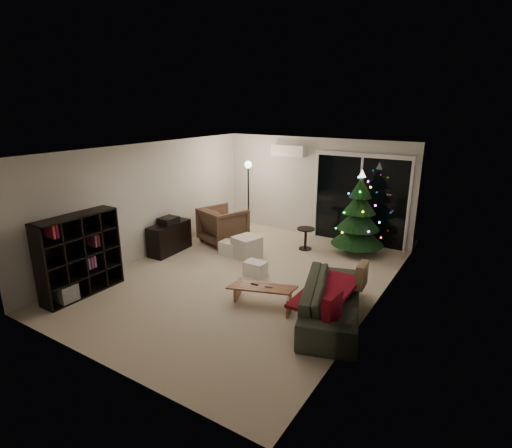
{
  "coord_description": "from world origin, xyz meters",
  "views": [
    {
      "loc": [
        4.04,
        -5.98,
        3.28
      ],
      "look_at": [
        0.1,
        0.3,
        1.05
      ],
      "focal_mm": 28.0,
      "sensor_mm": 36.0,
      "label": 1
    }
  ],
  "objects": [
    {
      "name": "sofa_throw",
      "position": [
        1.95,
        -0.56,
        0.46
      ],
      "size": [
        0.67,
        1.56,
        0.05
      ],
      "primitive_type": "cube",
      "color": "maroon",
      "rests_on": "sofa"
    },
    {
      "name": "floor_lamp",
      "position": [
        -1.34,
        2.24,
        0.94
      ],
      "size": [
        0.3,
        0.3,
        1.89
      ],
      "primitive_type": "cylinder",
      "color": "black",
      "rests_on": "floor"
    },
    {
      "name": "sofa",
      "position": [
        2.05,
        -0.56,
        0.32
      ],
      "size": [
        1.45,
        2.31,
        0.63
      ],
      "primitive_type": "imported",
      "rotation": [
        0.0,
        0.0,
        1.88
      ],
      "color": "#3B4234",
      "rests_on": "floor"
    },
    {
      "name": "armchair",
      "position": [
        -1.59,
        1.49,
        0.44
      ],
      "size": [
        1.21,
        1.22,
        0.89
      ],
      "primitive_type": "imported",
      "rotation": [
        0.0,
        0.0,
        2.83
      ],
      "color": "#3D261F",
      "rests_on": "floor"
    },
    {
      "name": "room",
      "position": [
        0.46,
        1.49,
        1.02
      ],
      "size": [
        6.5,
        7.51,
        2.6
      ],
      "color": "beige",
      "rests_on": "ground"
    },
    {
      "name": "cardboard_box_a",
      "position": [
        -0.99,
        0.92,
        0.15
      ],
      "size": [
        0.42,
        0.32,
        0.3
      ],
      "primitive_type": "cube",
      "rotation": [
        0.0,
        0.0,
        -0.01
      ],
      "color": "white",
      "rests_on": "floor"
    },
    {
      "name": "ottoman",
      "position": [
        -0.57,
        0.98,
        0.24
      ],
      "size": [
        0.64,
        0.64,
        0.47
      ],
      "primitive_type": "cube",
      "rotation": [
        0.0,
        0.0,
        -0.25
      ],
      "color": "white",
      "rests_on": "floor"
    },
    {
      "name": "christmas_tree",
      "position": [
        1.42,
        2.54,
        0.96
      ],
      "size": [
        1.31,
        1.31,
        1.92
      ],
      "primitive_type": "cone",
      "rotation": [
        0.0,
        0.0,
        -0.11
      ],
      "color": "#193E1D",
      "rests_on": "floor"
    },
    {
      "name": "stereo",
      "position": [
        -2.25,
        0.31,
        0.76
      ],
      "size": [
        0.35,
        0.41,
        0.15
      ],
      "primitive_type": "cube",
      "color": "black",
      "rests_on": "media_cabinet"
    },
    {
      "name": "side_table",
      "position": [
        0.32,
        2.13,
        0.26
      ],
      "size": [
        0.54,
        0.54,
        0.51
      ],
      "primitive_type": "cylinder",
      "rotation": [
        0.0,
        0.0,
        -0.43
      ],
      "color": "black",
      "rests_on": "floor"
    },
    {
      "name": "media_cabinet",
      "position": [
        -2.25,
        0.31,
        0.34
      ],
      "size": [
        0.47,
        1.12,
        0.68
      ],
      "primitive_type": "cube",
      "rotation": [
        0.0,
        0.0,
        0.06
      ],
      "color": "black",
      "rests_on": "floor"
    },
    {
      "name": "cardboard_box_b",
      "position": [
        0.12,
        0.24,
        0.14
      ],
      "size": [
        0.41,
        0.31,
        0.29
      ],
      "primitive_type": "cube",
      "rotation": [
        0.0,
        0.0,
        -0.01
      ],
      "color": "white",
      "rests_on": "floor"
    },
    {
      "name": "remote_b",
      "position": [
        0.98,
        -0.7,
        0.35
      ],
      "size": [
        0.13,
        0.08,
        0.02
      ],
      "primitive_type": "cube",
      "rotation": [
        0.0,
        0.0,
        0.35
      ],
      "color": "slate",
      "rests_on": "coffee_table"
    },
    {
      "name": "remote_a",
      "position": [
        0.73,
        -0.75,
        0.35
      ],
      "size": [
        0.14,
        0.04,
        0.02
      ],
      "primitive_type": "cube",
      "color": "black",
      "rests_on": "coffee_table"
    },
    {
      "name": "cushion_b",
      "position": [
        2.3,
        -1.21,
        0.57
      ],
      "size": [
        0.15,
        0.42,
        0.41
      ],
      "primitive_type": "cube",
      "rotation": [
        0.0,
        0.0,
        -0.07
      ],
      "color": "maroon",
      "rests_on": "sofa"
    },
    {
      "name": "bookshelf",
      "position": [
        -2.25,
        -2.08,
        0.73
      ],
      "size": [
        0.86,
        1.51,
        1.47
      ],
      "primitive_type": null,
      "rotation": [
        0.0,
        0.0,
        0.36
      ],
      "color": "black",
      "rests_on": "floor"
    },
    {
      "name": "coffee_table",
      "position": [
        0.88,
        -0.75,
        0.17
      ],
      "size": [
        1.15,
        0.71,
        0.34
      ],
      "primitive_type": null,
      "rotation": [
        0.0,
        0.0,
        0.34
      ],
      "color": "brown",
      "rests_on": "floor"
    },
    {
      "name": "cushion_a",
      "position": [
        2.3,
        0.09,
        0.57
      ],
      "size": [
        0.16,
        0.42,
        0.41
      ],
      "primitive_type": "cube",
      "rotation": [
        0.0,
        0.0,
        0.09
      ],
      "color": "#8E7151",
      "rests_on": "sofa"
    }
  ]
}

